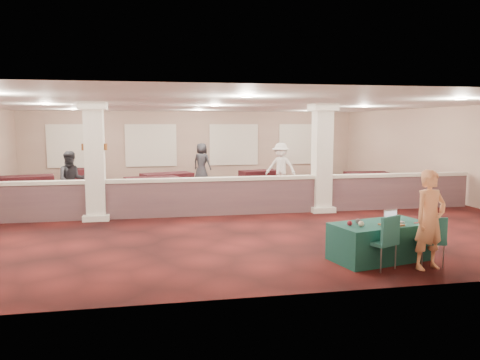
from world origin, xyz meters
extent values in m
plane|color=#481312|center=(0.00, 0.00, 0.00)|extent=(16.00, 16.00, 0.00)
cube|color=gray|center=(0.00, 8.00, 1.60)|extent=(16.00, 0.04, 3.20)
cube|color=gray|center=(0.00, -8.00, 1.60)|extent=(16.00, 0.04, 3.20)
cube|color=gray|center=(8.00, 0.00, 1.60)|extent=(0.04, 16.00, 3.20)
cube|color=silver|center=(0.00, 0.00, 3.20)|extent=(16.00, 16.00, 0.02)
cube|color=#533841|center=(0.00, -1.50, 0.50)|extent=(15.60, 0.20, 1.00)
cube|color=beige|center=(0.00, -1.50, 1.05)|extent=(15.60, 0.28, 0.10)
cube|color=silver|center=(-3.50, -1.50, 1.60)|extent=(0.50, 0.50, 3.20)
cube|color=silver|center=(-3.50, -1.50, 0.08)|extent=(0.70, 0.70, 0.16)
cube|color=silver|center=(-3.50, -1.50, 3.10)|extent=(0.72, 0.72, 0.20)
cube|color=silver|center=(3.00, -1.50, 1.60)|extent=(0.50, 0.50, 3.20)
cube|color=silver|center=(3.00, -1.50, 0.08)|extent=(0.70, 0.70, 0.16)
cube|color=silver|center=(3.00, -1.50, 3.10)|extent=(0.72, 0.72, 0.20)
cylinder|color=brown|center=(-3.78, -1.50, 2.00)|extent=(0.12, 0.12, 0.18)
cylinder|color=white|center=(-3.78, -1.50, 2.00)|extent=(0.09, 0.09, 0.10)
cylinder|color=brown|center=(-3.22, -1.50, 2.00)|extent=(0.12, 0.12, 0.18)
cylinder|color=white|center=(-3.22, -1.50, 2.00)|extent=(0.09, 0.09, 0.10)
cube|color=#103E3A|center=(2.33, -6.50, 0.36)|extent=(2.03, 1.33, 0.72)
cube|color=#1B4E48|center=(3.05, -7.00, 0.46)|extent=(0.55, 0.55, 0.06)
cube|color=#1B4E48|center=(3.01, -7.21, 0.72)|extent=(0.45, 0.13, 0.45)
cylinder|color=slate|center=(2.83, -7.16, 0.22)|extent=(0.03, 0.03, 0.43)
cylinder|color=slate|center=(3.21, -7.23, 0.22)|extent=(0.03, 0.03, 0.43)
cylinder|color=slate|center=(2.89, -6.77, 0.22)|extent=(0.03, 0.03, 0.43)
cylinder|color=slate|center=(3.28, -6.84, 0.22)|extent=(0.03, 0.03, 0.43)
cube|color=#1B4E48|center=(2.06, -7.00, 0.49)|extent=(0.66, 0.66, 0.07)
cube|color=#1B4E48|center=(2.15, -7.21, 0.76)|extent=(0.46, 0.25, 0.48)
cylinder|color=slate|center=(1.95, -7.27, 0.23)|extent=(0.03, 0.03, 0.46)
cylinder|color=slate|center=(2.33, -7.10, 0.23)|extent=(0.03, 0.03, 0.46)
cylinder|color=slate|center=(1.78, -6.90, 0.23)|extent=(0.03, 0.03, 0.46)
cylinder|color=slate|center=(2.16, -6.73, 0.23)|extent=(0.03, 0.03, 0.46)
imported|color=#FCAD6D|center=(2.92, -7.20, 0.90)|extent=(0.73, 0.56, 1.81)
cube|color=black|center=(-6.44, 3.00, 0.39)|extent=(2.08, 1.37, 0.77)
cube|color=black|center=(-2.00, 2.22, 0.37)|extent=(1.99, 1.36, 0.73)
cube|color=black|center=(6.50, 2.67, 0.35)|extent=(1.81, 1.07, 0.70)
cube|color=black|center=(-4.89, 6.50, 0.34)|extent=(1.82, 1.18, 0.68)
cube|color=black|center=(-1.43, 3.20, 0.38)|extent=(2.08, 1.50, 0.76)
cube|color=black|center=(2.50, 4.52, 0.33)|extent=(1.76, 1.14, 0.66)
imported|color=black|center=(-4.40, 0.20, 0.90)|extent=(0.95, 0.66, 1.80)
imported|color=silver|center=(3.00, 3.00, 0.94)|extent=(1.31, 1.11, 1.88)
imported|color=black|center=(4.59, 2.43, 0.90)|extent=(1.08, 1.13, 1.81)
imported|color=black|center=(0.23, 6.27, 0.88)|extent=(0.98, 0.91, 1.76)
cube|color=silver|center=(2.63, -6.48, 0.73)|extent=(0.37, 0.29, 0.02)
cube|color=silver|center=(2.60, -6.37, 0.84)|extent=(0.32, 0.08, 0.22)
cube|color=silver|center=(2.60, -6.38, 0.83)|extent=(0.29, 0.07, 0.19)
cube|color=#BB5E1E|center=(2.43, -6.73, 0.73)|extent=(0.45, 0.38, 0.03)
sphere|color=beige|center=(1.82, -6.72, 0.77)|extent=(0.11, 0.11, 0.11)
sphere|color=maroon|center=(1.64, -6.61, 0.77)|extent=(0.10, 0.10, 0.10)
sphere|color=#4C4B50|center=(1.87, -6.48, 0.77)|extent=(0.10, 0.10, 0.10)
cube|color=#AC1218|center=(3.01, -6.62, 0.72)|extent=(0.12, 0.06, 0.01)
camera|label=1|loc=(-1.98, -14.68, 2.62)|focal=35.00mm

